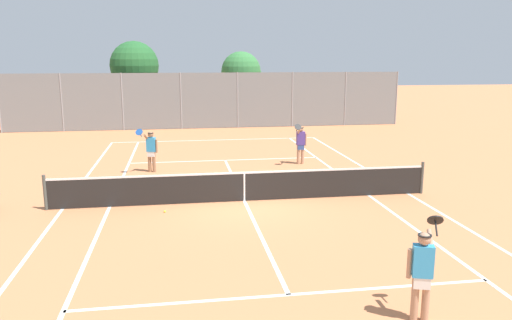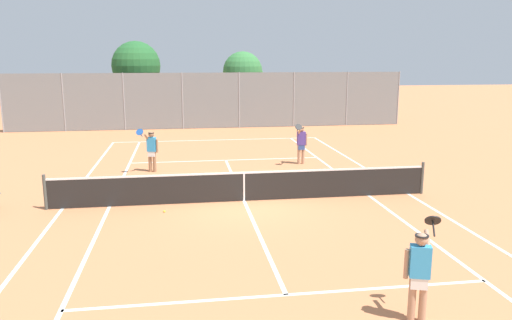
{
  "view_description": "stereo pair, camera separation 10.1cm",
  "coord_description": "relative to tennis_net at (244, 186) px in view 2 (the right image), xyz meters",
  "views": [
    {
      "loc": [
        -1.98,
        -15.02,
        4.48
      ],
      "look_at": [
        0.61,
        1.5,
        1.0
      ],
      "focal_mm": 35.0,
      "sensor_mm": 36.0,
      "label": 1
    },
    {
      "loc": [
        -1.88,
        -15.04,
        4.48
      ],
      "look_at": [
        0.61,
        1.5,
        1.0
      ],
      "focal_mm": 35.0,
      "sensor_mm": 36.0,
      "label": 2
    }
  ],
  "objects": [
    {
      "name": "tennis_net",
      "position": [
        0.0,
        0.0,
        0.0
      ],
      "size": [
        12.0,
        0.1,
        1.07
      ],
      "color": "#474C47",
      "rests_on": "ground"
    },
    {
      "name": "back_fence",
      "position": [
        0.0,
        16.56,
        1.25
      ],
      "size": [
        25.02,
        0.08,
        3.51
      ],
      "color": "gray",
      "rests_on": "ground"
    },
    {
      "name": "court_line_markings",
      "position": [
        0.0,
        0.0,
        -0.51
      ],
      "size": [
        11.1,
        23.9,
        0.01
      ],
      "color": "silver",
      "rests_on": "ground"
    },
    {
      "name": "loose_tennis_ball_2",
      "position": [
        -2.46,
        -0.81,
        -0.48
      ],
      "size": [
        0.07,
        0.07,
        0.07
      ],
      "primitive_type": "sphere",
      "color": "#D1DB33",
      "rests_on": "ground"
    },
    {
      "name": "tree_behind_left",
      "position": [
        -4.82,
        19.35,
        3.27
      ],
      "size": [
        3.2,
        3.2,
        5.49
      ],
      "color": "brown",
      "rests_on": "ground"
    },
    {
      "name": "loose_tennis_ball_0",
      "position": [
        -3.19,
        9.21,
        -0.48
      ],
      "size": [
        0.07,
        0.07,
        0.07
      ],
      "primitive_type": "sphere",
      "color": "#D1DB33",
      "rests_on": "ground"
    },
    {
      "name": "tree_behind_right",
      "position": [
        2.65,
        20.51,
        2.82
      ],
      "size": [
        2.92,
        2.79,
        4.84
      ],
      "color": "brown",
      "rests_on": "ground"
    },
    {
      "name": "player_far_right",
      "position": [
        3.09,
        5.16,
        0.42
      ],
      "size": [
        0.65,
        0.74,
        1.77
      ],
      "color": "tan",
      "rests_on": "ground"
    },
    {
      "name": "loose_tennis_ball_1",
      "position": [
        0.75,
        1.4,
        -0.48
      ],
      "size": [
        0.07,
        0.07,
        0.07
      ],
      "primitive_type": "sphere",
      "color": "#D1DB33",
      "rests_on": "ground"
    },
    {
      "name": "loose_tennis_ball_3",
      "position": [
        -0.79,
        1.8,
        -0.48
      ],
      "size": [
        0.07,
        0.07,
        0.07
      ],
      "primitive_type": "sphere",
      "color": "#D1DB33",
      "rests_on": "ground"
    },
    {
      "name": "ground_plane",
      "position": [
        0.0,
        0.0,
        -0.51
      ],
      "size": [
        120.0,
        120.0,
        0.0
      ],
      "primitive_type": "plane",
      "color": "#CC7A4C"
    },
    {
      "name": "player_near_side",
      "position": [
        2.03,
        -7.66,
        0.42
      ],
      "size": [
        0.82,
        0.7,
        1.77
      ],
      "color": "tan",
      "rests_on": "ground"
    },
    {
      "name": "player_far_left",
      "position": [
        -3.08,
        4.61,
        0.42
      ],
      "size": [
        0.81,
        0.7,
        1.77
      ],
      "color": "#936B4C",
      "rests_on": "ground"
    }
  ]
}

